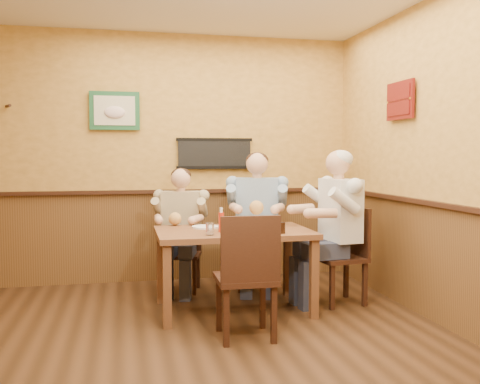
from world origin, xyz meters
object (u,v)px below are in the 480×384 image
at_px(dining_table, 234,240).
at_px(chair_back_left, 182,253).
at_px(diner_blue_polo, 257,228).
at_px(water_glass_left, 210,229).
at_px(pepper_shaker, 231,225).
at_px(diner_tan_shirt, 182,236).
at_px(diner_white_elder, 340,235).
at_px(chair_near_side, 245,275).
at_px(chair_right_end, 340,256).
at_px(chair_back_right, 257,246).
at_px(water_glass_mid, 237,228).
at_px(hot_sauce_bottle, 221,221).
at_px(salt_shaker, 221,225).
at_px(cola_tumbler, 281,228).

bearing_deg(dining_table, chair_back_left, 116.36).
height_order(diner_blue_polo, water_glass_left, diner_blue_polo).
distance_m(water_glass_left, pepper_shaker, 0.33).
height_order(diner_tan_shirt, diner_white_elder, diner_white_elder).
bearing_deg(chair_near_side, chair_right_end, -144.74).
bearing_deg(chair_near_side, chair_back_left, -76.30).
bearing_deg(chair_back_right, chair_back_left, -169.83).
xyz_separation_m(dining_table, chair_near_side, (-0.06, -0.73, -0.17)).
bearing_deg(pepper_shaker, chair_back_left, 113.42).
bearing_deg(chair_near_side, dining_table, -93.14).
relative_size(water_glass_mid, hot_sauce_bottle, 0.63).
bearing_deg(chair_back_left, chair_right_end, -13.24).
xyz_separation_m(water_glass_left, salt_shaker, (0.15, 0.29, -0.01)).
distance_m(diner_blue_polo, hot_sauce_bottle, 1.02).
relative_size(diner_blue_polo, water_glass_mid, 10.68).
relative_size(chair_back_left, hot_sauce_bottle, 4.15).
bearing_deg(water_glass_mid, hot_sauce_bottle, 115.04).
height_order(chair_back_left, chair_right_end, chair_right_end).
distance_m(chair_right_end, water_glass_mid, 1.19).
relative_size(chair_back_right, chair_near_side, 0.93).
xyz_separation_m(cola_tumbler, salt_shaker, (-0.47, 0.32, 0.00)).
distance_m(dining_table, diner_blue_polo, 0.83).
xyz_separation_m(chair_back_right, salt_shaker, (-0.52, -0.71, 0.34)).
distance_m(diner_white_elder, water_glass_mid, 1.15).
height_order(diner_tan_shirt, pepper_shaker, diner_tan_shirt).
height_order(chair_back_right, cola_tumbler, chair_back_right).
height_order(chair_back_right, salt_shaker, chair_back_right).
distance_m(chair_back_right, hot_sauce_bottle, 1.07).
xyz_separation_m(chair_back_right, diner_white_elder, (0.64, -0.71, 0.20)).
xyz_separation_m(water_glass_mid, cola_tumbler, (0.40, 0.01, -0.01)).
xyz_separation_m(diner_tan_shirt, water_glass_mid, (0.35, -1.11, 0.23)).
height_order(dining_table, diner_white_elder, diner_white_elder).
xyz_separation_m(dining_table, chair_back_right, (0.41, 0.73, -0.20)).
bearing_deg(chair_back_left, chair_back_right, 10.42).
height_order(dining_table, diner_tan_shirt, diner_tan_shirt).
distance_m(chair_back_left, pepper_shaker, 0.99).
height_order(water_glass_mid, cola_tumbler, water_glass_mid).
relative_size(chair_right_end, water_glass_mid, 7.56).
relative_size(chair_back_right, chair_right_end, 0.99).
bearing_deg(diner_white_elder, diner_blue_polo, -144.44).
xyz_separation_m(dining_table, diner_white_elder, (1.05, 0.01, 0.01)).
bearing_deg(dining_table, water_glass_left, -133.63).
height_order(chair_near_side, pepper_shaker, chair_near_side).
height_order(chair_back_right, water_glass_left, chair_back_right).
bearing_deg(chair_back_left, dining_table, -48.51).
bearing_deg(chair_back_left, diner_tan_shirt, -74.87).
bearing_deg(chair_back_right, hot_sauce_bottle, -107.85).
relative_size(diner_blue_polo, water_glass_left, 12.21).
bearing_deg(cola_tumbler, salt_shaker, 145.75).
height_order(dining_table, pepper_shaker, pepper_shaker).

